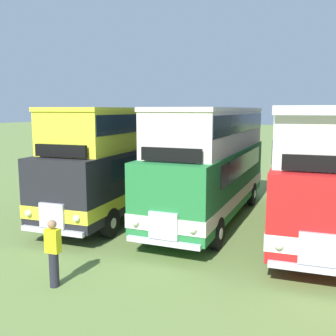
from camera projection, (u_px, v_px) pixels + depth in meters
bus_first_in_row at (129, 153)px, 17.27m from camera, size 2.72×11.34×4.49m
bus_second_in_row at (211, 159)px, 15.45m from camera, size 2.83×9.88×4.49m
bus_third_in_row at (315, 166)px, 14.11m from camera, size 2.78×10.78×4.52m
marshal_person at (53, 253)px, 9.58m from camera, size 0.36×0.24×1.73m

